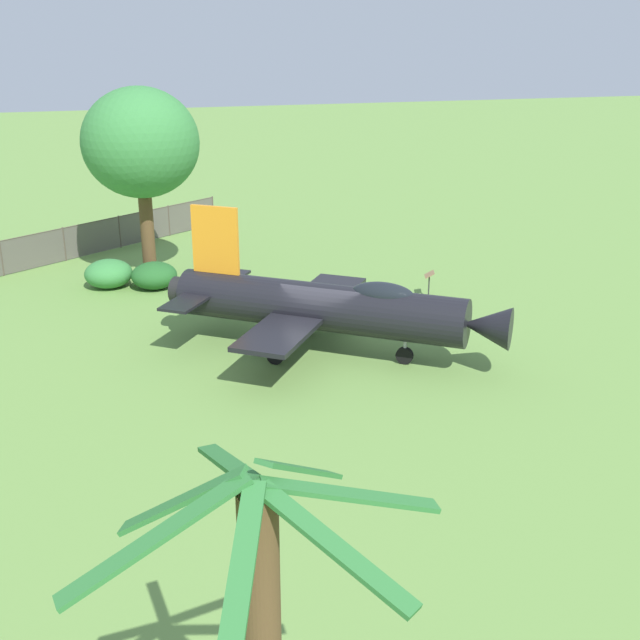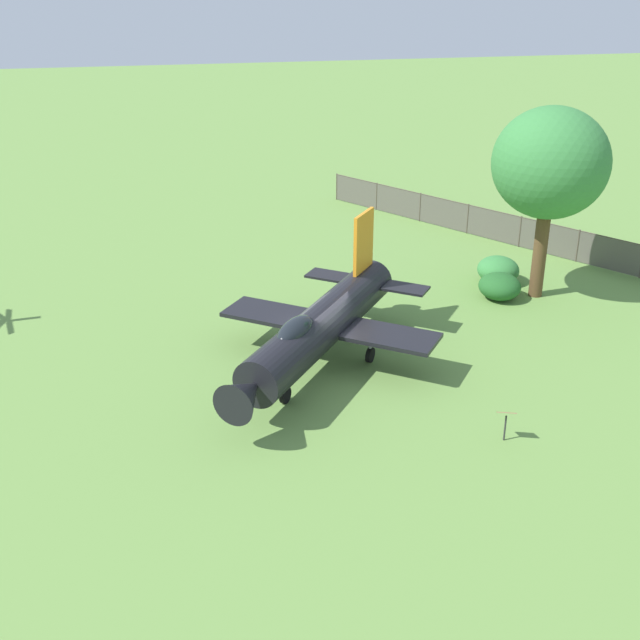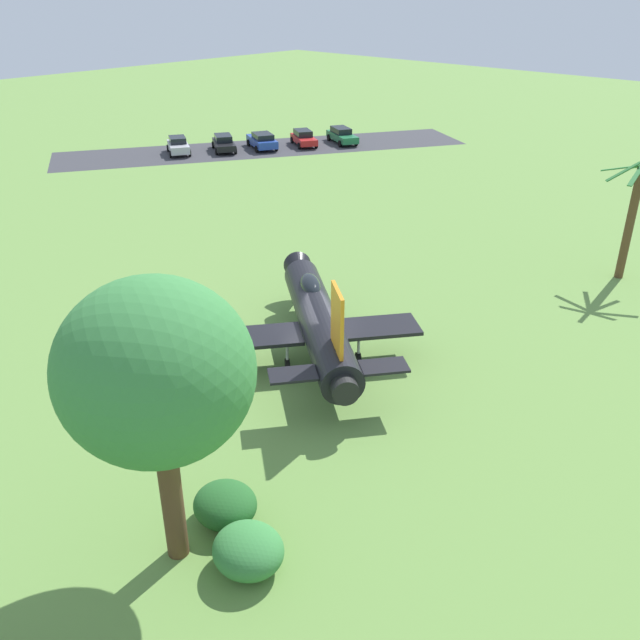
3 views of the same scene
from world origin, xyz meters
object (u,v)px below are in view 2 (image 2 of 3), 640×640
info_plaque (506,417)px  shade_tree (550,164)px  display_jet (318,327)px  shrub_near_fence (500,286)px  shrub_by_tree (498,270)px

info_plaque → shade_tree: bearing=59.5°
display_jet → shade_tree: shade_tree is taller
shade_tree → shrub_near_fence: (-1.80, 0.00, -5.53)m
display_jet → shrub_by_tree: size_ratio=5.30×
info_plaque → shrub_near_fence: bearing=66.9°
shrub_by_tree → display_jet: bearing=-145.9°
shrub_near_fence → display_jet: bearing=-152.1°
shade_tree → info_plaque: (-6.56, -11.15, -5.28)m
shrub_near_fence → shrub_by_tree: size_ratio=0.96×
display_jet → info_plaque: size_ratio=9.81×
shrub_near_fence → info_plaque: 12.13m
display_jet → info_plaque: (4.82, -6.08, -0.91)m
shade_tree → info_plaque: 13.97m
shrub_near_fence → shade_tree: bearing=-0.0°
shrub_by_tree → shrub_near_fence: bearing=-111.9°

